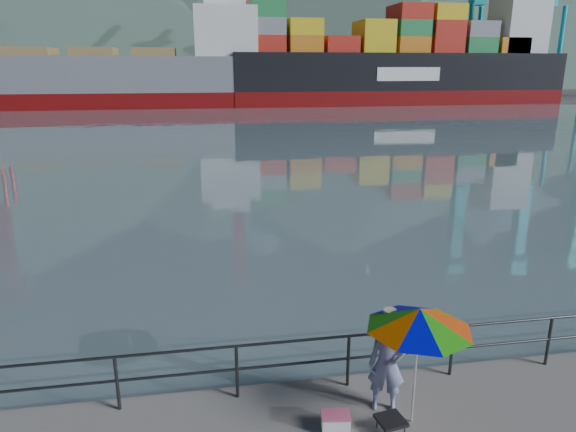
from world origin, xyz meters
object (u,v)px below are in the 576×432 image
(cooler_bag, at_px, (335,422))
(bulk_carrier, at_px, (123,77))
(container_ship, at_px, (408,65))
(fisherman, at_px, (387,364))
(beach_umbrella, at_px, (419,319))

(cooler_bag, bearing_deg, bulk_carrier, 107.97)
(bulk_carrier, xyz_separation_m, container_ship, (44.06, -0.31, 1.80))
(fisherman, distance_m, bulk_carrier, 75.32)
(cooler_bag, relative_size, container_ship, 0.01)
(cooler_bag, relative_size, bulk_carrier, 0.01)
(fisherman, height_order, bulk_carrier, bulk_carrier)
(fisherman, distance_m, container_ship, 79.95)
(fisherman, relative_size, bulk_carrier, 0.03)
(beach_umbrella, distance_m, container_ship, 80.15)
(cooler_bag, bearing_deg, container_ship, 75.36)
(container_ship, bearing_deg, bulk_carrier, 179.59)
(fisherman, xyz_separation_m, bulk_carrier, (-13.51, 74.03, 3.25))
(fisherman, distance_m, beach_umbrella, 1.14)
(beach_umbrella, relative_size, container_ship, 0.04)
(bulk_carrier, bearing_deg, fisherman, -79.66)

